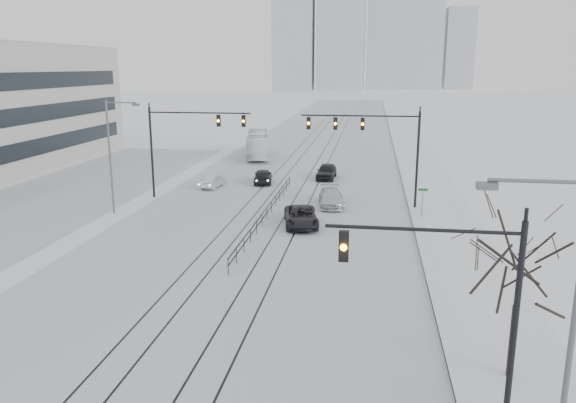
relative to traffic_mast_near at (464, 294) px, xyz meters
The scene contains 20 objects.
road 55.26m from the traffic_mast_near, 101.30° to the left, with size 22.00×260.00×0.02m, color silver.
sidewalk_east 54.26m from the traffic_mast_near, 87.13° to the left, with size 5.00×260.00×0.16m, color silver.
curb 54.19m from the traffic_mast_near, 89.72° to the left, with size 0.10×260.00×0.12m, color gray.
parking_strip 42.54m from the traffic_mast_near, 136.71° to the left, with size 14.00×60.00×0.03m, color silver.
tram_rails 35.96m from the traffic_mast_near, 107.60° to the left, with size 5.30×180.00×0.01m.
skyline 268.96m from the traffic_mast_near, 91.23° to the left, with size 96.00×48.00×72.00m.
traffic_mast_near is the anchor object (origin of this frame).
traffic_mast_ne 29.14m from the traffic_mast_near, 95.19° to the left, with size 9.60×0.37×8.00m.
traffic_mast_nw 35.69m from the traffic_mast_near, 122.77° to the left, with size 9.10×0.37×8.00m.
street_light_east 3.61m from the traffic_mast_near, 57.45° to the right, with size 2.73×0.25×9.00m.
street_light_west 33.24m from the traffic_mast_near, 133.76° to the left, with size 2.73×0.25×9.00m.
bare_tree 3.85m from the traffic_mast_near, 51.24° to the left, with size 4.40×4.40×6.10m.
median_fence 26.62m from the traffic_mast_near, 114.20° to the left, with size 0.06×24.00×1.00m.
street_sign 26.19m from the traffic_mast_near, 87.77° to the left, with size 0.70×0.06×2.40m.
sedan_sb_inner 40.09m from the traffic_mast_near, 110.12° to the left, with size 1.75×4.35×1.48m, color black.
sedan_sb_outer 39.36m from the traffic_mast_near, 117.58° to the left, with size 1.31×3.76×1.24m, color #B5B9BD.
sedan_nb_front 24.24m from the traffic_mast_near, 109.46° to the left, with size 2.35×5.09×1.41m, color black.
sedan_nb_right 29.89m from the traffic_mast_near, 102.12° to the left, with size 1.97×4.85×1.41m, color silver.
sedan_nb_far 41.58m from the traffic_mast_near, 100.55° to the left, with size 1.86×4.62×1.57m, color black.
box_truck 56.73m from the traffic_mast_near, 108.03° to the left, with size 2.75×11.77×3.28m, color white.
Camera 1 is at (7.75, -11.03, 11.51)m, focal length 35.00 mm.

